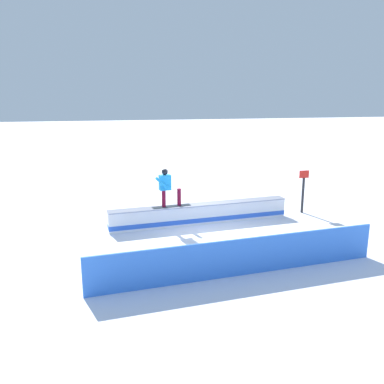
# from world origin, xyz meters

# --- Properties ---
(ground_plane) EXTENTS (120.00, 120.00, 0.00)m
(ground_plane) POSITION_xyz_m (0.00, 0.00, 0.00)
(ground_plane) COLOR white
(grind_box) EXTENTS (6.83, 1.15, 0.75)m
(grind_box) POSITION_xyz_m (0.00, 0.00, 0.34)
(grind_box) COLOR white
(grind_box) RESTS_ON ground_plane
(snowboarder) EXTENTS (1.44, 0.53, 1.40)m
(snowboarder) POSITION_xyz_m (1.27, 0.13, 1.51)
(snowboarder) COLOR #1C242A
(snowboarder) RESTS_ON grind_box
(safety_fence) EXTENTS (8.13, 0.85, 1.03)m
(safety_fence) POSITION_xyz_m (0.00, 4.60, 0.51)
(safety_fence) COLOR #3778EC
(safety_fence) RESTS_ON ground_plane
(trail_marker) EXTENTS (0.40, 0.10, 1.74)m
(trail_marker) POSITION_xyz_m (-4.37, -0.49, 0.94)
(trail_marker) COLOR #262628
(trail_marker) RESTS_ON ground_plane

